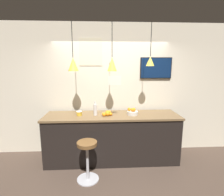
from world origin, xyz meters
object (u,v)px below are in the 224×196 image
(fruit_bowl, at_px, (132,112))
(mounted_tv, at_px, (156,68))
(spread_jar, at_px, (79,113))
(juice_bottle, at_px, (95,109))
(bar_stool, at_px, (87,155))

(fruit_bowl, relative_size, mounted_tv, 0.32)
(spread_jar, bearing_deg, fruit_bowl, -0.18)
(juice_bottle, relative_size, mounted_tv, 0.41)
(juice_bottle, xyz_separation_m, spread_jar, (-0.32, 0.00, -0.08))
(bar_stool, distance_m, spread_jar, 0.88)
(spread_jar, distance_m, mounted_tv, 1.94)
(mounted_tv, bearing_deg, bar_stool, -143.66)
(bar_stool, xyz_separation_m, mounted_tv, (1.46, 1.08, 1.46))
(bar_stool, height_order, fruit_bowl, fruit_bowl)
(spread_jar, xyz_separation_m, mounted_tv, (1.67, 0.44, 0.90))
(bar_stool, xyz_separation_m, juice_bottle, (0.12, 0.64, 0.64))
(bar_stool, distance_m, fruit_bowl, 1.23)
(fruit_bowl, height_order, spread_jar, fruit_bowl)
(mounted_tv, bearing_deg, spread_jar, -165.31)
(bar_stool, height_order, spread_jar, spread_jar)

